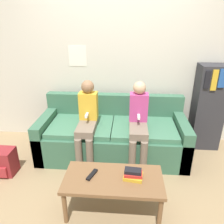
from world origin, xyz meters
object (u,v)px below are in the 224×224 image
(coffee_table, at_px, (113,182))
(backpack, at_px, (3,162))
(tv_remote, at_px, (92,175))
(bookshelf, at_px, (208,107))
(couch, at_px, (113,136))
(person_right, at_px, (138,121))
(person_left, at_px, (87,119))

(coffee_table, bearing_deg, backpack, 161.95)
(tv_remote, bearing_deg, bookshelf, 62.62)
(backpack, bearing_deg, bookshelf, 18.13)
(couch, bearing_deg, tv_remote, -97.25)
(couch, distance_m, coffee_table, 1.06)
(coffee_table, bearing_deg, person_right, 72.72)
(person_right, bearing_deg, couch, 150.26)
(bookshelf, bearing_deg, person_left, -163.24)
(couch, distance_m, backpack, 1.49)
(couch, height_order, coffee_table, couch)
(person_right, xyz_separation_m, backpack, (-1.71, -0.38, -0.45))
(couch, xyz_separation_m, person_left, (-0.32, -0.20, 0.34))
(couch, distance_m, person_left, 0.51)
(person_left, distance_m, backpack, 1.20)
(couch, relative_size, person_right, 1.84)
(couch, height_order, person_right, person_right)
(couch, distance_m, tv_remote, 1.05)
(bookshelf, relative_size, backpack, 3.70)
(couch, bearing_deg, person_right, -29.74)
(backpack, bearing_deg, person_right, 12.67)
(tv_remote, bearing_deg, coffee_table, 15.78)
(person_right, distance_m, bookshelf, 1.16)
(tv_remote, bearing_deg, backpack, -179.17)
(coffee_table, distance_m, backpack, 1.53)
(couch, bearing_deg, bookshelf, 12.86)
(tv_remote, distance_m, bookshelf, 2.05)
(coffee_table, distance_m, person_right, 0.93)
(backpack, bearing_deg, tv_remote, -20.14)
(person_left, relative_size, tv_remote, 6.44)
(person_right, bearing_deg, backpack, -167.33)
(person_right, relative_size, bookshelf, 0.88)
(person_right, relative_size, backpack, 3.25)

